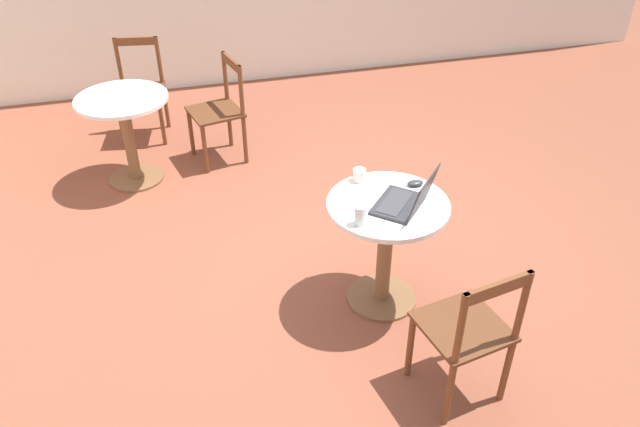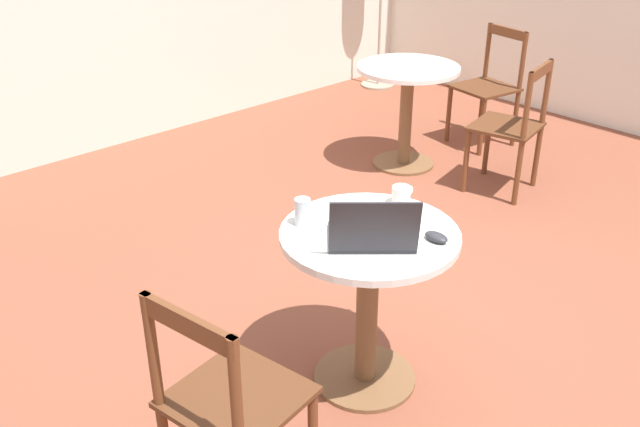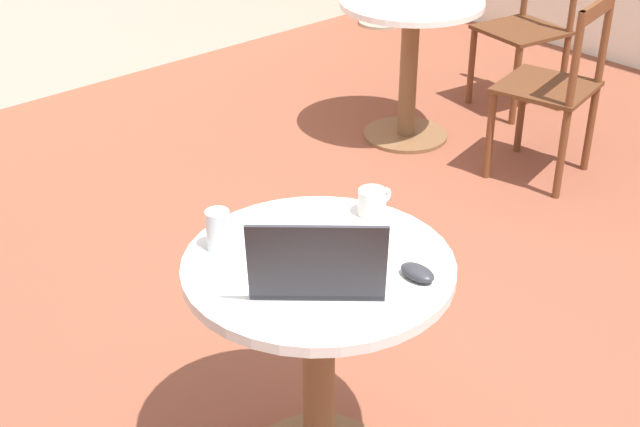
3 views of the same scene
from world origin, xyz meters
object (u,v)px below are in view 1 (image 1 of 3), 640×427
cafe_table_mid (126,122)px  drinking_glass (360,215)px  chair_mid_front (220,111)px  mouse (415,183)px  cafe_table_near (386,232)px  chair_mid_right (141,90)px  mug (359,175)px  chair_near_left (468,332)px  laptop (406,200)px

cafe_table_mid → drinking_glass: bearing=-149.3°
chair_mid_front → mouse: 2.18m
mouse → drinking_glass: drinking_glass is taller
cafe_table_near → chair_mid_right: bearing=25.9°
cafe_table_near → mug: bearing=16.7°
chair_mid_front → cafe_table_near: bearing=-161.6°
chair_mid_front → chair_near_left: bearing=-163.9°
chair_near_left → chair_mid_front: bearing=16.1°
chair_near_left → chair_mid_front: (2.89, 0.84, 0.00)m
chair_near_left → drinking_glass: bearing=29.0°
laptop → mug: (0.35, 0.16, -0.01)m
mug → drinking_glass: size_ratio=1.01×
drinking_glass → mug: bearing=-17.9°
cafe_table_near → mug: 0.38m
chair_mid_front → drinking_glass: size_ratio=7.79×
cafe_table_near → mug: (0.28, 0.08, 0.25)m
drinking_glass → cafe_table_near: bearing=-55.9°
mouse → mug: bearing=64.5°
cafe_table_near → mouse: mouse is taller
chair_mid_front → laptop: size_ratio=2.02×
cafe_table_mid → mug: (-1.64, -1.37, 0.25)m
cafe_table_mid → drinking_glass: (-2.07, -1.23, 0.26)m
chair_near_left → laptop: 0.81m
laptop → cafe_table_mid: bearing=37.5°
mug → cafe_table_near: bearing=-163.3°
chair_mid_right → mouse: bearing=-149.2°
cafe_table_near → chair_mid_front: chair_mid_front is taller
cafe_table_near → chair_mid_front: 2.20m
cafe_table_near → cafe_table_mid: same height
cafe_table_mid → cafe_table_near: bearing=-142.9°
chair_near_left → laptop: (0.73, 0.06, 0.34)m
laptop → mug: 0.39m
mouse → drinking_glass: bearing=122.8°
cafe_table_near → cafe_table_mid: bearing=37.1°
drinking_glass → chair_near_left: bearing=-151.0°
chair_mid_front → drinking_glass: 2.31m
cafe_table_mid → mouse: bearing=-136.9°
chair_mid_front → mug: size_ratio=7.73×
chair_near_left → chair_mid_right: bearing=22.5°
cafe_table_near → drinking_glass: (-0.15, 0.22, 0.26)m
chair_mid_right → laptop: bearing=-153.4°
cafe_table_near → cafe_table_mid: 2.41m
laptop → mouse: (0.21, -0.14, -0.03)m
chair_mid_front → mouse: chair_mid_front is taller
mug → chair_mid_front: bearing=18.7°
cafe_table_mid → chair_near_left: bearing=-149.7°
cafe_table_mid → laptop: size_ratio=1.68×
chair_mid_front → mug: 1.94m
chair_mid_front → mug: bearing=-161.3°
cafe_table_near → chair_near_left: chair_near_left is taller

